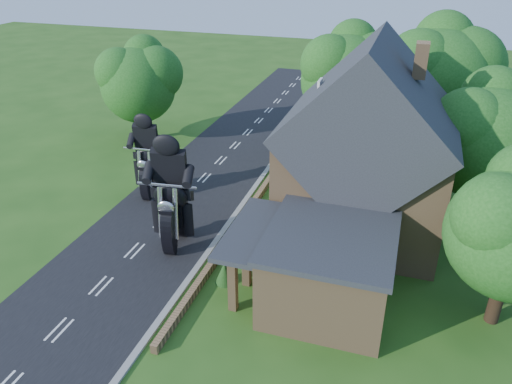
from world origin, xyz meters
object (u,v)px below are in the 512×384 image
(garden_wall, at_px, (246,214))
(motorcycle_lead, at_px, (175,230))
(house, at_px, (366,153))
(annex, at_px, (326,266))
(motorcycle_follow, at_px, (151,183))

(garden_wall, relative_size, motorcycle_lead, 11.06)
(garden_wall, height_order, house, house)
(motorcycle_lead, bearing_deg, annex, 159.84)
(house, height_order, annex, house)
(garden_wall, bearing_deg, house, 9.17)
(garden_wall, distance_m, motorcycle_follow, 6.49)
(motorcycle_lead, bearing_deg, garden_wall, -129.53)
(house, distance_m, motorcycle_follow, 13.10)
(house, distance_m, annex, 7.30)
(garden_wall, relative_size, house, 2.15)
(garden_wall, bearing_deg, motorcycle_follow, 173.04)
(house, relative_size, annex, 1.45)
(annex, distance_m, motorcycle_follow, 13.71)
(garden_wall, xyz_separation_m, house, (6.19, 1.00, 4.14))
(garden_wall, xyz_separation_m, motorcycle_follow, (-6.41, 0.78, 0.59))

